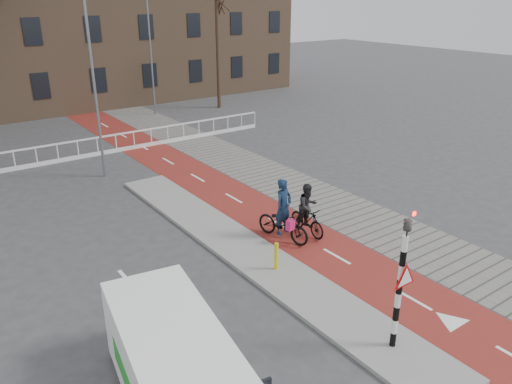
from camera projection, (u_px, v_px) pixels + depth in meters
ground at (349, 301)px, 13.66m from camera, size 120.00×120.00×0.00m
bike_lane at (209, 184)px, 22.01m from camera, size 2.50×60.00×0.01m
sidewalk at (260, 172)px, 23.53m from camera, size 3.00×60.00×0.01m
curb_island at (245, 250)px, 16.28m from camera, size 1.80×16.00×0.12m
traffic_signal at (401, 277)px, 11.08m from camera, size 0.80×0.80×3.68m
bollard at (276, 256)px, 14.88m from camera, size 0.12×0.12×0.86m
cyclist_near at (283, 220)px, 16.84m from camera, size 1.19×2.22×2.17m
cyclist_far at (307, 214)px, 17.21m from camera, size 0.79×1.72×1.85m
van at (175, 369)px, 9.75m from camera, size 2.52×4.77×1.95m
railing at (15, 164)px, 23.65m from camera, size 28.00×0.10×0.99m
tree_right at (218, 50)px, 35.25m from camera, size 0.26×0.26×8.21m
streetlight_near at (95, 88)px, 21.48m from camera, size 0.12×0.12×8.10m
streetlight_right at (151, 49)px, 33.14m from camera, size 0.12×0.12×8.76m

